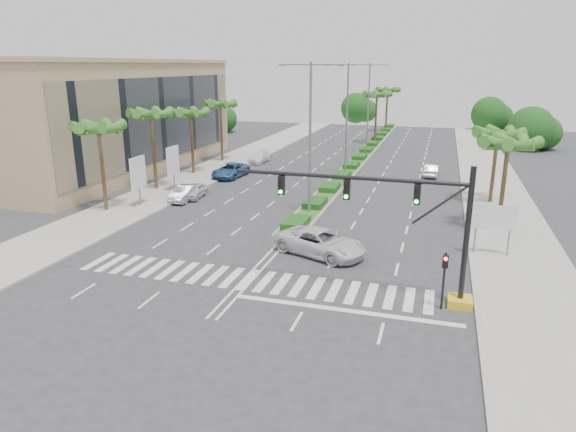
{
  "coord_description": "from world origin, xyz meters",
  "views": [
    {
      "loc": [
        9.94,
        -25.25,
        11.78
      ],
      "look_at": [
        1.41,
        3.23,
        3.0
      ],
      "focal_mm": 32.0,
      "sensor_mm": 36.0,
      "label": 1
    }
  ],
  "objects_px": {
    "car_parked_c": "(230,170)",
    "car_right": "(432,170)",
    "car_parked_b": "(185,193)",
    "car_parked_a": "(194,191)",
    "car_parked_d": "(260,157)",
    "car_crossing": "(321,242)"
  },
  "relations": [
    {
      "from": "car_crossing",
      "to": "car_parked_d",
      "type": "bearing_deg",
      "value": 48.6
    },
    {
      "from": "car_parked_b",
      "to": "car_parked_d",
      "type": "bearing_deg",
      "value": 89.63
    },
    {
      "from": "car_parked_c",
      "to": "car_right",
      "type": "height_order",
      "value": "car_parked_c"
    },
    {
      "from": "car_parked_b",
      "to": "car_crossing",
      "type": "bearing_deg",
      "value": -34.17
    },
    {
      "from": "car_parked_d",
      "to": "car_parked_b",
      "type": "bearing_deg",
      "value": -87.97
    },
    {
      "from": "car_parked_b",
      "to": "car_parked_c",
      "type": "height_order",
      "value": "car_parked_c"
    },
    {
      "from": "car_right",
      "to": "car_parked_a",
      "type": "bearing_deg",
      "value": 40.68
    },
    {
      "from": "car_parked_d",
      "to": "car_crossing",
      "type": "xyz_separation_m",
      "value": [
        14.85,
        -29.74,
        0.19
      ]
    },
    {
      "from": "car_parked_b",
      "to": "car_parked_c",
      "type": "distance_m",
      "value": 10.42
    },
    {
      "from": "car_parked_a",
      "to": "car_parked_b",
      "type": "height_order",
      "value": "car_parked_b"
    },
    {
      "from": "car_right",
      "to": "car_crossing",
      "type": "bearing_deg",
      "value": 80.12
    },
    {
      "from": "car_parked_a",
      "to": "car_parked_b",
      "type": "relative_size",
      "value": 0.93
    },
    {
      "from": "car_parked_a",
      "to": "car_right",
      "type": "relative_size",
      "value": 0.94
    },
    {
      "from": "car_parked_c",
      "to": "car_right",
      "type": "xyz_separation_m",
      "value": [
        20.96,
        6.81,
        -0.08
      ]
    },
    {
      "from": "car_parked_c",
      "to": "car_parked_b",
      "type": "bearing_deg",
      "value": -87.03
    },
    {
      "from": "car_parked_b",
      "to": "car_parked_d",
      "type": "relative_size",
      "value": 0.93
    },
    {
      "from": "car_parked_a",
      "to": "car_parked_c",
      "type": "distance_m",
      "value": 9.26
    },
    {
      "from": "car_parked_c",
      "to": "car_parked_d",
      "type": "distance_m",
      "value": 9.38
    },
    {
      "from": "car_parked_d",
      "to": "car_crossing",
      "type": "bearing_deg",
      "value": -61.43
    },
    {
      "from": "car_parked_b",
      "to": "car_parked_c",
      "type": "bearing_deg",
      "value": 89.63
    },
    {
      "from": "car_parked_a",
      "to": "car_parked_d",
      "type": "distance_m",
      "value": 18.63
    },
    {
      "from": "car_parked_c",
      "to": "car_crossing",
      "type": "bearing_deg",
      "value": -50.93
    }
  ]
}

